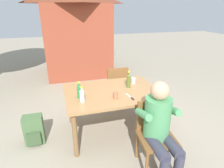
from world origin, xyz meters
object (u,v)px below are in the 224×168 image
bottle_clear (82,95)px  cup_steel (133,81)px  cup_terracotta (116,95)px  table_knife (130,97)px  bottle_olive (129,80)px  brick_kiosk (76,28)px  bottle_green (79,91)px  chair_far_right (116,84)px  backpack_by_near_side (34,130)px  dining_table (112,96)px  person_in_white_shirt (160,125)px  chair_near_right (155,131)px

bottle_clear → cup_steel: size_ratio=2.30×
cup_terracotta → table_knife: (0.22, -0.02, -0.06)m
bottle_clear → bottle_olive: (0.80, 0.31, 0.02)m
brick_kiosk → bottle_green: bearing=-95.9°
chair_far_right → backpack_by_near_side: chair_far_right is taller
dining_table → chair_far_right: (0.33, 0.82, -0.16)m
cup_terracotta → brick_kiosk: size_ratio=0.05×
chair_far_right → brick_kiosk: size_ratio=0.33×
backpack_by_near_side → bottle_olive: bearing=2.0°
bottle_clear → table_knife: bottle_clear is taller
dining_table → person_in_white_shirt: size_ratio=1.23×
backpack_by_near_side → person_in_white_shirt: bearing=-31.6°
bottle_clear → cup_terracotta: size_ratio=1.94×
person_in_white_shirt → chair_near_right: bearing=86.0°
bottle_clear → bottle_green: size_ratio=0.93×
dining_table → table_knife: bearing=-55.7°
person_in_white_shirt → cup_steel: bearing=84.3°
chair_near_right → chair_far_right: size_ratio=1.00×
dining_table → cup_terracotta: 0.31m
bottle_clear → bottle_olive: 0.86m
chair_near_right → bottle_green: size_ratio=3.48×
chair_far_right → bottle_olive: (-0.02, -0.75, 0.37)m
chair_far_right → cup_steel: size_ratio=8.66×
bottle_clear → backpack_by_near_side: size_ratio=0.50×
table_knife → backpack_by_near_side: bearing=167.7°
bottle_olive → cup_terracotta: size_ratio=2.35×
cup_steel → backpack_by_near_side: cup_steel is taller
chair_near_right → bottle_green: bottle_green is taller
chair_far_right → person_in_white_shirt: person_in_white_shirt is taller
dining_table → bottle_olive: size_ratio=5.20×
bottle_green → cup_steel: bottle_green is taller
person_in_white_shirt → bottle_clear: bearing=139.7°
bottle_clear → dining_table: bearing=25.2°
bottle_clear → brick_kiosk: brick_kiosk is taller
chair_far_right → person_in_white_shirt: size_ratio=0.74×
bottle_green → brick_kiosk: bearing=84.1°
bottle_clear → brick_kiosk: size_ratio=0.09×
brick_kiosk → cup_steel: bearing=-79.2°
person_in_white_shirt → table_knife: (-0.13, 0.64, 0.08)m
bottle_green → cup_steel: size_ratio=2.49×
chair_far_right → brick_kiosk: (-0.48, 2.52, 0.89)m
bottle_olive → brick_kiosk: (-0.46, 3.26, 0.52)m
table_knife → backpack_by_near_side: 1.55m
dining_table → person_in_white_shirt: bearing=-70.7°
cup_terracotta → bottle_green: bearing=160.3°
bottle_olive → cup_steel: 0.20m
person_in_white_shirt → cup_terracotta: size_ratio=9.91×
chair_near_right → bottle_clear: bottle_clear is taller
person_in_white_shirt → bottle_olive: bearing=91.4°
person_in_white_shirt → bottle_green: 1.20m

